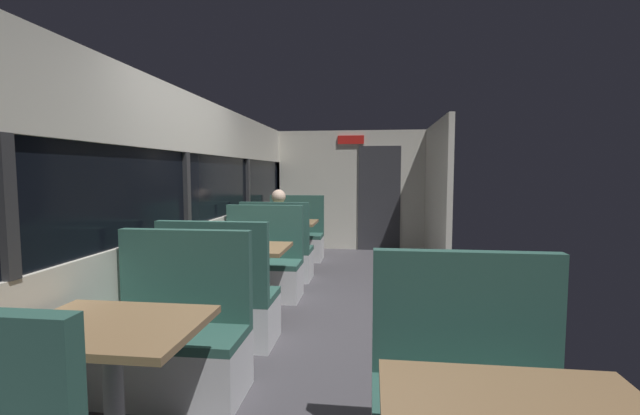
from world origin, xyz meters
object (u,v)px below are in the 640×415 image
object	(u,v)px
coffee_cup_primary	(242,243)
dining_table_near_window	(112,343)
dining_table_mid_window	(244,256)
bench_mid_window_facing_entry	(262,270)
bench_mid_window_facing_end	(221,307)
bench_far_window_facing_end	(277,256)
bench_near_window_facing_entry	(176,346)
dining_table_far_window	(287,228)
seated_passenger	(278,241)
bench_front_aisle_facing_entry	(470,415)
bench_far_window_facing_entry	(295,240)

from	to	relation	value
coffee_cup_primary	dining_table_near_window	bearing A→B (deg)	-89.98
dining_table_mid_window	bench_mid_window_facing_entry	xyz separation A→B (m)	(0.00, 0.70, -0.31)
bench_mid_window_facing_end	bench_mid_window_facing_entry	distance (m)	1.40
dining_table_near_window	bench_far_window_facing_end	size ratio (longest dim) A/B	0.82
bench_near_window_facing_entry	bench_mid_window_facing_entry	distance (m)	2.24
bench_mid_window_facing_end	dining_table_far_window	size ratio (longest dim) A/B	1.22
dining_table_far_window	bench_far_window_facing_end	distance (m)	0.77
dining_table_far_window	coffee_cup_primary	bearing A→B (deg)	-90.02
bench_near_window_facing_entry	seated_passenger	world-z (taller)	seated_passenger
dining_table_far_window	dining_table_mid_window	bearing A→B (deg)	-90.00
dining_table_far_window	seated_passenger	distance (m)	0.64
dining_table_mid_window	bench_front_aisle_facing_entry	distance (m)	2.81
bench_mid_window_facing_entry	bench_front_aisle_facing_entry	distance (m)	3.36
bench_near_window_facing_entry	seated_passenger	size ratio (longest dim) A/B	0.87
dining_table_near_window	dining_table_mid_window	bearing A→B (deg)	90.00
bench_far_window_facing_entry	bench_near_window_facing_entry	bearing A→B (deg)	-90.00
bench_near_window_facing_entry	coffee_cup_primary	bearing A→B (deg)	90.03
dining_table_mid_window	bench_mid_window_facing_end	distance (m)	0.77
dining_table_far_window	bench_far_window_facing_entry	distance (m)	0.77
bench_near_window_facing_entry	dining_table_far_window	xyz separation A→B (m)	(0.00, 3.79, 0.31)
dining_table_mid_window	bench_far_window_facing_entry	distance (m)	2.96
dining_table_mid_window	bench_mid_window_facing_entry	bearing A→B (deg)	90.00
dining_table_near_window	bench_far_window_facing_end	world-z (taller)	bench_far_window_facing_end
dining_table_mid_window	bench_front_aisle_facing_entry	size ratio (longest dim) A/B	0.82
bench_far_window_facing_entry	dining_table_near_window	bearing A→B (deg)	-90.00
bench_near_window_facing_entry	coffee_cup_primary	world-z (taller)	bench_near_window_facing_entry
bench_mid_window_facing_end	dining_table_near_window	bearing A→B (deg)	-90.00
bench_front_aisle_facing_entry	seated_passenger	bearing A→B (deg)	115.45
bench_front_aisle_facing_entry	seated_passenger	size ratio (longest dim) A/B	0.87
dining_table_near_window	coffee_cup_primary	xyz separation A→B (m)	(-0.00, 2.19, 0.15)
bench_mid_window_facing_end	seated_passenger	distance (m)	2.33
dining_table_mid_window	bench_front_aisle_facing_entry	xyz separation A→B (m)	(1.79, -2.14, -0.31)
dining_table_near_window	dining_table_far_window	world-z (taller)	same
bench_far_window_facing_entry	bench_mid_window_facing_entry	bearing A→B (deg)	-90.00
dining_table_near_window	dining_table_far_window	size ratio (longest dim) A/B	1.00
bench_mid_window_facing_entry	bench_far_window_facing_end	world-z (taller)	same
bench_mid_window_facing_end	bench_far_window_facing_entry	distance (m)	3.64
bench_mid_window_facing_end	bench_far_window_facing_end	size ratio (longest dim) A/B	1.00
bench_near_window_facing_entry	coffee_cup_primary	size ratio (longest dim) A/B	12.22
seated_passenger	bench_near_window_facing_entry	bearing A→B (deg)	-90.00
bench_front_aisle_facing_entry	seated_passenger	world-z (taller)	seated_passenger
bench_near_window_facing_entry	dining_table_mid_window	distance (m)	1.58
bench_near_window_facing_entry	dining_table_mid_window	bearing A→B (deg)	90.00
bench_far_window_facing_end	seated_passenger	bearing A→B (deg)	90.00
dining_table_mid_window	bench_mid_window_facing_end	xyz separation A→B (m)	(0.00, -0.70, -0.31)
dining_table_mid_window	coffee_cup_primary	distance (m)	0.16
dining_table_far_window	seated_passenger	bearing A→B (deg)	-90.00
dining_table_near_window	bench_far_window_facing_entry	xyz separation A→B (m)	(0.00, 5.19, -0.31)
seated_passenger	bench_front_aisle_facing_entry	bearing A→B (deg)	-64.55
bench_mid_window_facing_entry	dining_table_far_window	distance (m)	1.58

